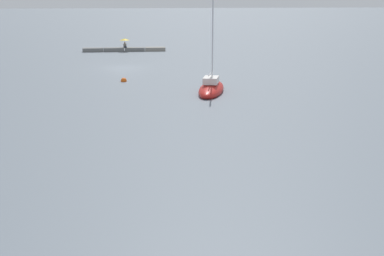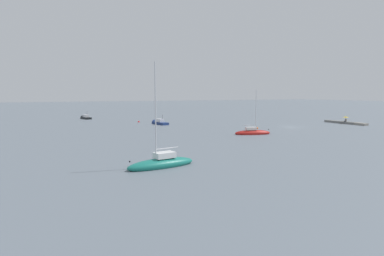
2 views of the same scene
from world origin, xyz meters
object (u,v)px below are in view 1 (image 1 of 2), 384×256
sailboat_red_near (211,89)px  mooring_buoy_near (124,81)px  person_seated_grey_left (125,46)px  umbrella_open_yellow (125,39)px

sailboat_red_near → mooring_buoy_near: (7.02, -6.29, -0.22)m
person_seated_grey_left → sailboat_red_near: 33.28m
umbrella_open_yellow → mooring_buoy_near: (-0.03, 26.20, -1.54)m
umbrella_open_yellow → sailboat_red_near: 33.28m
person_seated_grey_left → mooring_buoy_near: 26.24m
umbrella_open_yellow → sailboat_red_near: (-7.05, 32.50, -1.32)m
person_seated_grey_left → umbrella_open_yellow: bearing=56.1°
person_seated_grey_left → mooring_buoy_near: (-0.01, 26.23, -0.68)m
umbrella_open_yellow → sailboat_red_near: size_ratio=0.16×
sailboat_red_near → umbrella_open_yellow: bearing=117.8°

